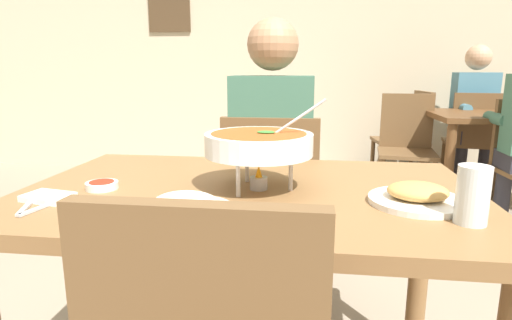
{
  "coord_description": "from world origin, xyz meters",
  "views": [
    {
      "loc": [
        0.17,
        -1.15,
        1.1
      ],
      "look_at": [
        0.0,
        0.15,
        0.81
      ],
      "focal_mm": 29.48,
      "sensor_mm": 36.0,
      "label": 1
    }
  ],
  "objects_px": {
    "dining_table_main": "(249,226)",
    "drink_glass": "(472,198)",
    "rice_plate": "(185,208)",
    "dining_table_far": "(497,131)",
    "chair_bg_corner": "(406,142)",
    "sauce_dish": "(102,185)",
    "curry_bowl": "(259,144)",
    "chair_bg_left": "(474,137)",
    "diner_main": "(273,148)",
    "patron_bg_left": "(474,109)",
    "chair_diner_main": "(272,200)",
    "chair_bg_right": "(410,133)",
    "appetizer_plate": "(417,196)"
  },
  "relations": [
    {
      "from": "dining_table_main",
      "to": "drink_glass",
      "type": "height_order",
      "value": "drink_glass"
    },
    {
      "from": "rice_plate",
      "to": "dining_table_far",
      "type": "relative_size",
      "value": 0.24
    },
    {
      "from": "dining_table_far",
      "to": "chair_bg_corner",
      "type": "xyz_separation_m",
      "value": [
        -0.66,
        0.09,
        -0.12
      ]
    },
    {
      "from": "rice_plate",
      "to": "sauce_dish",
      "type": "distance_m",
      "value": 0.35
    },
    {
      "from": "curry_bowl",
      "to": "chair_bg_left",
      "type": "relative_size",
      "value": 0.37
    },
    {
      "from": "diner_main",
      "to": "rice_plate",
      "type": "distance_m",
      "value": 0.99
    },
    {
      "from": "rice_plate",
      "to": "curry_bowl",
      "type": "bearing_deg",
      "value": 59.84
    },
    {
      "from": "diner_main",
      "to": "patron_bg_left",
      "type": "height_order",
      "value": "same"
    },
    {
      "from": "chair_diner_main",
      "to": "sauce_dish",
      "type": "bearing_deg",
      "value": -118.48
    },
    {
      "from": "curry_bowl",
      "to": "chair_bg_corner",
      "type": "xyz_separation_m",
      "value": [
        0.92,
        2.41,
        -0.38
      ]
    },
    {
      "from": "drink_glass",
      "to": "chair_bg_right",
      "type": "xyz_separation_m",
      "value": [
        0.56,
        3.12,
        -0.31
      ]
    },
    {
      "from": "diner_main",
      "to": "sauce_dish",
      "type": "bearing_deg",
      "value": -117.48
    },
    {
      "from": "chair_bg_right",
      "to": "chair_bg_corner",
      "type": "distance_m",
      "value": 0.52
    },
    {
      "from": "chair_diner_main",
      "to": "chair_bg_left",
      "type": "height_order",
      "value": "same"
    },
    {
      "from": "dining_table_far",
      "to": "rice_plate",
      "type": "bearing_deg",
      "value": -123.84
    },
    {
      "from": "dining_table_main",
      "to": "dining_table_far",
      "type": "bearing_deg",
      "value": 55.2
    },
    {
      "from": "chair_diner_main",
      "to": "patron_bg_left",
      "type": "bearing_deg",
      "value": 53.19
    },
    {
      "from": "chair_bg_left",
      "to": "chair_bg_corner",
      "type": "height_order",
      "value": "same"
    },
    {
      "from": "dining_table_far",
      "to": "chair_bg_left",
      "type": "xyz_separation_m",
      "value": [
        0.0,
        0.46,
        -0.12
      ]
    },
    {
      "from": "appetizer_plate",
      "to": "chair_bg_corner",
      "type": "relative_size",
      "value": 0.27
    },
    {
      "from": "chair_bg_right",
      "to": "curry_bowl",
      "type": "bearing_deg",
      "value": -109.97
    },
    {
      "from": "chair_bg_corner",
      "to": "chair_bg_right",
      "type": "bearing_deg",
      "value": 74.93
    },
    {
      "from": "sauce_dish",
      "to": "chair_diner_main",
      "type": "bearing_deg",
      "value": 61.52
    },
    {
      "from": "diner_main",
      "to": "chair_diner_main",
      "type": "bearing_deg",
      "value": -90.0
    },
    {
      "from": "dining_table_far",
      "to": "chair_bg_left",
      "type": "height_order",
      "value": "chair_bg_left"
    },
    {
      "from": "diner_main",
      "to": "drink_glass",
      "type": "bearing_deg",
      "value": -60.95
    },
    {
      "from": "appetizer_plate",
      "to": "chair_bg_right",
      "type": "distance_m",
      "value": 3.07
    },
    {
      "from": "dining_table_main",
      "to": "appetizer_plate",
      "type": "xyz_separation_m",
      "value": [
        0.44,
        -0.09,
        0.14
      ]
    },
    {
      "from": "drink_glass",
      "to": "chair_diner_main",
      "type": "bearing_deg",
      "value": 119.92
    },
    {
      "from": "dining_table_main",
      "to": "diner_main",
      "type": "height_order",
      "value": "diner_main"
    },
    {
      "from": "drink_glass",
      "to": "chair_bg_right",
      "type": "distance_m",
      "value": 3.18
    },
    {
      "from": "chair_bg_left",
      "to": "patron_bg_left",
      "type": "distance_m",
      "value": 0.25
    },
    {
      "from": "appetizer_plate",
      "to": "patron_bg_left",
      "type": "bearing_deg",
      "value": 68.2
    },
    {
      "from": "appetizer_plate",
      "to": "sauce_dish",
      "type": "distance_m",
      "value": 0.85
    },
    {
      "from": "dining_table_far",
      "to": "patron_bg_left",
      "type": "relative_size",
      "value": 0.76
    },
    {
      "from": "chair_diner_main",
      "to": "chair_bg_left",
      "type": "distance_m",
      "value": 2.63
    },
    {
      "from": "chair_diner_main",
      "to": "patron_bg_left",
      "type": "relative_size",
      "value": 0.69
    },
    {
      "from": "appetizer_plate",
      "to": "dining_table_far",
      "type": "relative_size",
      "value": 0.24
    },
    {
      "from": "curry_bowl",
      "to": "chair_bg_corner",
      "type": "relative_size",
      "value": 0.37
    },
    {
      "from": "chair_diner_main",
      "to": "dining_table_main",
      "type": "bearing_deg",
      "value": -90.0
    },
    {
      "from": "chair_bg_left",
      "to": "chair_bg_right",
      "type": "height_order",
      "value": "same"
    },
    {
      "from": "chair_bg_left",
      "to": "patron_bg_left",
      "type": "height_order",
      "value": "patron_bg_left"
    },
    {
      "from": "chair_bg_left",
      "to": "sauce_dish",
      "type": "bearing_deg",
      "value": -125.48
    },
    {
      "from": "dining_table_main",
      "to": "sauce_dish",
      "type": "relative_size",
      "value": 14.25
    },
    {
      "from": "drink_glass",
      "to": "chair_bg_corner",
      "type": "xyz_separation_m",
      "value": [
        0.43,
        2.61,
        -0.31
      ]
    },
    {
      "from": "rice_plate",
      "to": "sauce_dish",
      "type": "xyz_separation_m",
      "value": [
        -0.3,
        0.19,
        -0.01
      ]
    },
    {
      "from": "curry_bowl",
      "to": "drink_glass",
      "type": "relative_size",
      "value": 2.56
    },
    {
      "from": "diner_main",
      "to": "dining_table_far",
      "type": "distance_m",
      "value": 2.26
    },
    {
      "from": "dining_table_far",
      "to": "curry_bowl",
      "type": "bearing_deg",
      "value": -124.21
    },
    {
      "from": "chair_bg_corner",
      "to": "dining_table_far",
      "type": "bearing_deg",
      "value": -7.47
    }
  ]
}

